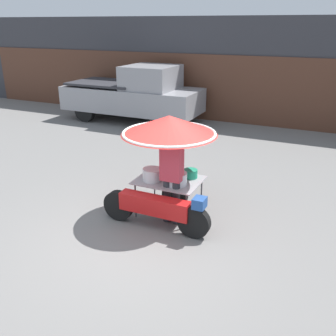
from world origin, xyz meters
The scene contains 5 objects.
ground_plane centered at (0.00, 0.00, 0.00)m, with size 36.00×36.00×0.00m, color slate.
shopfront_building centered at (0.00, 9.41, 1.82)m, with size 28.00×2.06×3.66m.
vendor_motorcycle_cart centered at (0.10, 0.94, 1.44)m, with size 2.06×1.73×1.92m.
vendor_person centered at (0.27, 0.72, 0.95)m, with size 0.38×0.23×1.69m.
pickup_truck centered at (-4.05, 7.11, 0.98)m, with size 5.08×1.98×2.04m.
Camera 1 is at (2.75, -4.84, 3.43)m, focal length 40.00 mm.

